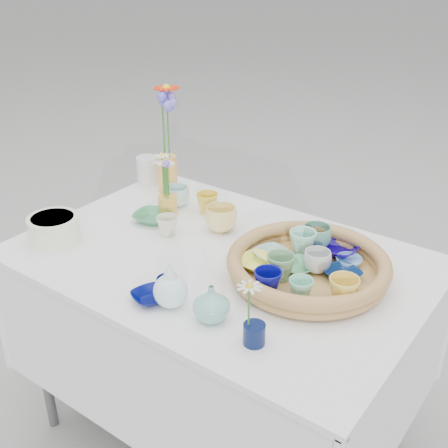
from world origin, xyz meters
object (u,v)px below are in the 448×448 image
Objects in this scene: display_table at (221,433)px; tall_vase_yellow at (167,174)px; bud_vase_seafoam at (211,303)px; wicker_tray at (308,267)px.

tall_vase_yellow is at bearing 148.45° from display_table.
bud_vase_seafoam is 0.86m from tall_vase_yellow.
tall_vase_yellow is (-0.47, 0.29, 0.84)m from display_table.
bud_vase_seafoam is 0.70× the size of tall_vase_yellow.
tall_vase_yellow is at bearing 162.35° from wicker_tray.
display_table is at bearing 122.65° from bud_vase_seafoam.
wicker_tray is at bearing 72.12° from bud_vase_seafoam.
tall_vase_yellow is (-0.75, 0.24, 0.03)m from wicker_tray.
tall_vase_yellow reaches higher than display_table.
tall_vase_yellow is (-0.65, 0.56, 0.02)m from bud_vase_seafoam.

